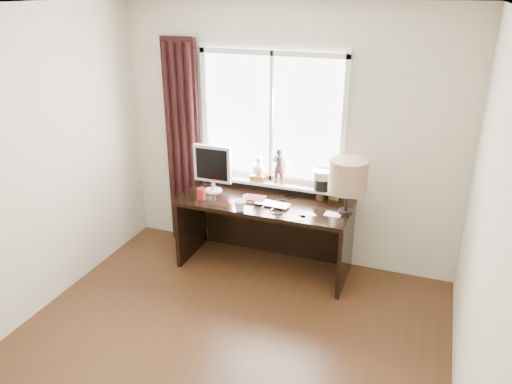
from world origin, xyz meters
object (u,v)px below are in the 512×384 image
at_px(mug, 240,205).
at_px(table_lamp, 348,177).
at_px(red_cup, 201,194).
at_px(monitor, 212,166).
at_px(laptop, 273,204).
at_px(desk, 268,219).

bearing_deg(mug, table_lamp, 17.31).
distance_m(red_cup, monitor, 0.31).
relative_size(monitor, table_lamp, 0.94).
bearing_deg(laptop, table_lamp, 11.88).
bearing_deg(monitor, red_cup, -97.66).
bearing_deg(desk, red_cup, -156.38).
height_order(laptop, mug, mug).
bearing_deg(monitor, mug, -38.50).
distance_m(desk, table_lamp, 1.01).
xyz_separation_m(mug, monitor, (-0.44, 0.35, 0.22)).
bearing_deg(desk, laptop, -58.11).
relative_size(desk, monitor, 3.47).
bearing_deg(table_lamp, monitor, 177.79).
bearing_deg(laptop, mug, -134.09).
height_order(desk, table_lamp, table_lamp).
bearing_deg(red_cup, monitor, 82.34).
height_order(laptop, desk, laptop).
height_order(mug, table_lamp, table_lamp).
xyz_separation_m(laptop, table_lamp, (0.69, 0.08, 0.35)).
bearing_deg(mug, laptop, 40.43).
distance_m(red_cup, table_lamp, 1.45).
bearing_deg(red_cup, laptop, 6.75).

